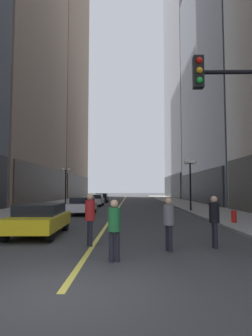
{
  "coord_description": "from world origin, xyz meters",
  "views": [
    {
      "loc": [
        1.33,
        -5.52,
        1.96
      ],
      "look_at": [
        0.69,
        30.72,
        4.6
      ],
      "focal_mm": 30.87,
      "sensor_mm": 36.0,
      "label": 1
    }
  ],
  "objects_px": {
    "car_yellow": "(39,218)",
    "pedestrian_in_red_jacket": "(90,215)",
    "car_white": "(82,205)",
    "pedestrian_in_grey_suit": "(169,220)",
    "car_silver": "(95,200)",
    "street_lamp_right_mid": "(190,174)",
    "street_lamp_left_far": "(66,178)",
    "pedestrian_in_black_coat": "(214,217)",
    "car_black": "(102,197)",
    "pedestrian_in_green_parka": "(114,225)",
    "fire_hydrant_right": "(234,218)"
  },
  "relations": [
    {
      "from": "pedestrian_in_red_jacket",
      "to": "pedestrian_in_black_coat",
      "type": "relative_size",
      "value": 1.05
    },
    {
      "from": "pedestrian_in_black_coat",
      "to": "street_lamp_right_mid",
      "type": "distance_m",
      "value": 15.29
    },
    {
      "from": "car_silver",
      "to": "car_white",
      "type": "bearing_deg",
      "value": -88.13
    },
    {
      "from": "street_lamp_right_mid",
      "to": "street_lamp_left_far",
      "type": "bearing_deg",
      "value": 144.36
    },
    {
      "from": "car_white",
      "to": "car_silver",
      "type": "relative_size",
      "value": 1.0
    },
    {
      "from": "car_yellow",
      "to": "street_lamp_left_far",
      "type": "relative_size",
      "value": 0.95
    },
    {
      "from": "car_yellow",
      "to": "pedestrian_in_red_jacket",
      "type": "height_order",
      "value": "pedestrian_in_red_jacket"
    },
    {
      "from": "car_silver",
      "to": "fire_hydrant_right",
      "type": "distance_m",
      "value": 20.01
    },
    {
      "from": "pedestrian_in_black_coat",
      "to": "fire_hydrant_right",
      "type": "relative_size",
      "value": 2.16
    },
    {
      "from": "car_silver",
      "to": "street_lamp_right_mid",
      "type": "xyz_separation_m",
      "value": [
        9.22,
        -8.56,
        2.54
      ]
    },
    {
      "from": "pedestrian_in_grey_suit",
      "to": "street_lamp_left_far",
      "type": "xyz_separation_m",
      "value": [
        -8.92,
        24.67,
        2.28
      ]
    },
    {
      "from": "car_white",
      "to": "street_lamp_right_mid",
      "type": "xyz_separation_m",
      "value": [
        8.87,
        2.35,
        2.54
      ]
    },
    {
      "from": "car_silver",
      "to": "street_lamp_left_far",
      "type": "bearing_deg",
      "value": 170.2
    },
    {
      "from": "car_yellow",
      "to": "pedestrian_in_grey_suit",
      "type": "relative_size",
      "value": 2.5
    },
    {
      "from": "street_lamp_right_mid",
      "to": "car_black",
      "type": "bearing_deg",
      "value": 118.3
    },
    {
      "from": "car_black",
      "to": "fire_hydrant_right",
      "type": "xyz_separation_m",
      "value": [
        9.88,
        -26.34,
        -0.32
      ]
    },
    {
      "from": "street_lamp_left_far",
      "to": "fire_hydrant_right",
      "type": "bearing_deg",
      "value": -53.69
    },
    {
      "from": "pedestrian_in_green_parka",
      "to": "street_lamp_left_far",
      "type": "height_order",
      "value": "street_lamp_left_far"
    },
    {
      "from": "car_silver",
      "to": "pedestrian_in_black_coat",
      "type": "bearing_deg",
      "value": -73.54
    },
    {
      "from": "car_white",
      "to": "pedestrian_in_red_jacket",
      "type": "distance_m",
      "value": 12.63
    },
    {
      "from": "car_black",
      "to": "street_lamp_right_mid",
      "type": "bearing_deg",
      "value": -61.7
    },
    {
      "from": "car_black",
      "to": "pedestrian_in_black_coat",
      "type": "relative_size",
      "value": 2.43
    },
    {
      "from": "car_yellow",
      "to": "pedestrian_in_red_jacket",
      "type": "relative_size",
      "value": 2.33
    },
    {
      "from": "car_black",
      "to": "pedestrian_in_black_coat",
      "type": "xyz_separation_m",
      "value": [
        7.1,
        -32.36,
        0.29
      ]
    },
    {
      "from": "street_lamp_left_far",
      "to": "fire_hydrant_right",
      "type": "distance_m",
      "value": 22.64
    },
    {
      "from": "pedestrian_in_black_coat",
      "to": "street_lamp_left_far",
      "type": "bearing_deg",
      "value": 113.57
    },
    {
      "from": "car_white",
      "to": "car_yellow",
      "type": "bearing_deg",
      "value": -90.57
    },
    {
      "from": "car_silver",
      "to": "street_lamp_right_mid",
      "type": "relative_size",
      "value": 1.04
    },
    {
      "from": "pedestrian_in_red_jacket",
      "to": "pedestrian_in_green_parka",
      "type": "distance_m",
      "value": 2.32
    },
    {
      "from": "street_lamp_left_far",
      "to": "fire_hydrant_right",
      "type": "relative_size",
      "value": 5.54
    },
    {
      "from": "car_black",
      "to": "pedestrian_in_green_parka",
      "type": "distance_m",
      "value": 34.48
    },
    {
      "from": "car_silver",
      "to": "fire_hydrant_right",
      "type": "height_order",
      "value": "car_silver"
    },
    {
      "from": "pedestrian_in_grey_suit",
      "to": "car_white",
      "type": "bearing_deg",
      "value": 110.79
    },
    {
      "from": "car_yellow",
      "to": "car_white",
      "type": "relative_size",
      "value": 0.92
    },
    {
      "from": "pedestrian_in_red_jacket",
      "to": "fire_hydrant_right",
      "type": "distance_m",
      "value": 9.13
    },
    {
      "from": "street_lamp_left_far",
      "to": "street_lamp_right_mid",
      "type": "bearing_deg",
      "value": -35.64
    },
    {
      "from": "street_lamp_left_far",
      "to": "fire_hydrant_right",
      "type": "xyz_separation_m",
      "value": [
        13.3,
        -18.1,
        -2.86
      ]
    },
    {
      "from": "pedestrian_in_black_coat",
      "to": "street_lamp_right_mid",
      "type": "height_order",
      "value": "street_lamp_right_mid"
    },
    {
      "from": "pedestrian_in_black_coat",
      "to": "pedestrian_in_green_parka",
      "type": "height_order",
      "value": "pedestrian_in_black_coat"
    },
    {
      "from": "pedestrian_in_red_jacket",
      "to": "street_lamp_left_far",
      "type": "height_order",
      "value": "street_lamp_left_far"
    },
    {
      "from": "pedestrian_in_black_coat",
      "to": "fire_hydrant_right",
      "type": "xyz_separation_m",
      "value": [
        2.77,
        6.02,
        -0.61
      ]
    },
    {
      "from": "pedestrian_in_black_coat",
      "to": "street_lamp_left_far",
      "type": "relative_size",
      "value": 0.39
    },
    {
      "from": "car_white",
      "to": "street_lamp_left_far",
      "type": "height_order",
      "value": "street_lamp_left_far"
    },
    {
      "from": "pedestrian_in_black_coat",
      "to": "pedestrian_in_grey_suit",
      "type": "xyz_separation_m",
      "value": [
        -1.6,
        -0.54,
        -0.03
      ]
    },
    {
      "from": "car_white",
      "to": "pedestrian_in_grey_suit",
      "type": "xyz_separation_m",
      "value": [
        4.99,
        -13.14,
        0.26
      ]
    },
    {
      "from": "car_black",
      "to": "pedestrian_in_green_parka",
      "type": "relative_size",
      "value": 2.51
    },
    {
      "from": "car_silver",
      "to": "pedestrian_in_black_coat",
      "type": "xyz_separation_m",
      "value": [
        6.95,
        -23.51,
        0.29
      ]
    },
    {
      "from": "car_white",
      "to": "pedestrian_in_green_parka",
      "type": "height_order",
      "value": "pedestrian_in_green_parka"
    },
    {
      "from": "pedestrian_in_red_jacket",
      "to": "pedestrian_in_grey_suit",
      "type": "xyz_separation_m",
      "value": [
        2.62,
        -0.74,
        -0.08
      ]
    },
    {
      "from": "pedestrian_in_grey_suit",
      "to": "car_silver",
      "type": "bearing_deg",
      "value": 102.53
    }
  ]
}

